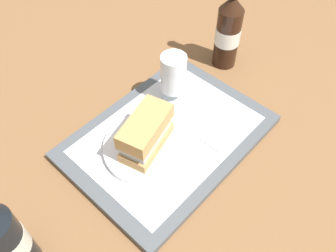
# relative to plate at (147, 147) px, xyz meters

# --- Properties ---
(ground_plane) EXTENTS (3.00, 3.00, 0.00)m
(ground_plane) POSITION_rel_plate_xyz_m (0.06, -0.01, -0.03)
(ground_plane) COLOR brown
(tray) EXTENTS (0.44, 0.32, 0.02)m
(tray) POSITION_rel_plate_xyz_m (0.06, -0.01, -0.02)
(tray) COLOR #4C5156
(tray) RESTS_ON ground_plane
(placemat) EXTENTS (0.38, 0.27, 0.00)m
(placemat) POSITION_rel_plate_xyz_m (0.06, -0.01, -0.01)
(placemat) COLOR silver
(placemat) RESTS_ON tray
(plate) EXTENTS (0.19, 0.19, 0.01)m
(plate) POSITION_rel_plate_xyz_m (0.00, 0.00, 0.00)
(plate) COLOR white
(plate) RESTS_ON placemat
(sandwich) EXTENTS (0.14, 0.10, 0.08)m
(sandwich) POSITION_rel_plate_xyz_m (0.00, 0.00, 0.05)
(sandwich) COLOR tan
(sandwich) RESTS_ON plate
(beer_glass) EXTENTS (0.06, 0.06, 0.12)m
(beer_glass) POSITION_rel_plate_xyz_m (0.15, 0.06, 0.06)
(beer_glass) COLOR silver
(beer_glass) RESTS_ON placemat
(napkin_folded) EXTENTS (0.09, 0.07, 0.01)m
(napkin_folded) POSITION_rel_plate_xyz_m (0.14, -0.09, -0.00)
(napkin_folded) COLOR white
(napkin_folded) RESTS_ON placemat
(beer_bottle) EXTENTS (0.07, 0.07, 0.27)m
(beer_bottle) POSITION_rel_plate_xyz_m (0.36, 0.06, 0.08)
(beer_bottle) COLOR black
(beer_bottle) RESTS_ON ground_plane
(second_bottle) EXTENTS (0.07, 0.07, 0.27)m
(second_bottle) POSITION_rel_plate_xyz_m (-0.32, 0.00, 0.08)
(second_bottle) COLOR black
(second_bottle) RESTS_ON ground_plane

